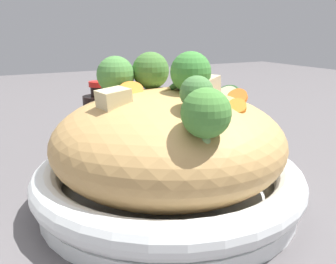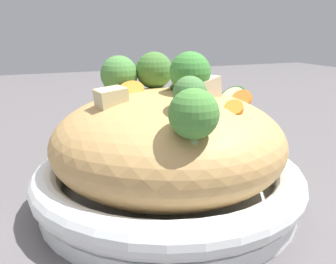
% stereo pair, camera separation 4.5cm
% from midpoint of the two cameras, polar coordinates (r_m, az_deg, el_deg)
% --- Properties ---
extents(ground_plane, '(3.00, 3.00, 0.00)m').
position_cam_midpoint_polar(ground_plane, '(0.49, 2.71, -10.77)').
color(ground_plane, '#555153').
extents(serving_bowl, '(0.33, 0.33, 0.06)m').
position_cam_midpoint_polar(serving_bowl, '(0.48, 2.75, -7.72)').
color(serving_bowl, white).
rests_on(serving_bowl, ground_plane).
extents(noodle_heap, '(0.28, 0.28, 0.13)m').
position_cam_midpoint_polar(noodle_heap, '(0.46, 2.84, -1.56)').
color(noodle_heap, tan).
rests_on(noodle_heap, serving_bowl).
extents(broccoli_florets, '(0.22, 0.12, 0.08)m').
position_cam_midpoint_polar(broccoli_florets, '(0.43, 2.41, 7.53)').
color(broccoli_florets, '#8CAE6D').
rests_on(broccoli_florets, serving_bowl).
extents(carrot_coins, '(0.19, 0.17, 0.05)m').
position_cam_midpoint_polar(carrot_coins, '(0.47, 6.62, 5.38)').
color(carrot_coins, orange).
rests_on(carrot_coins, serving_bowl).
extents(zucchini_slices, '(0.07, 0.13, 0.05)m').
position_cam_midpoint_polar(zucchini_slices, '(0.48, 8.63, 5.96)').
color(zucchini_slices, beige).
rests_on(zucchini_slices, serving_bowl).
extents(chicken_chunks, '(0.05, 0.15, 0.03)m').
position_cam_midpoint_polar(chicken_chunks, '(0.43, 2.40, 5.92)').
color(chicken_chunks, beige).
rests_on(chicken_chunks, serving_bowl).
extents(soy_sauce_bottle, '(0.06, 0.06, 0.12)m').
position_cam_midpoint_polar(soy_sauce_bottle, '(0.71, -6.55, 2.18)').
color(soy_sauce_bottle, black).
rests_on(soy_sauce_bottle, ground_plane).
extents(chopsticks_pair, '(0.06, 0.21, 0.01)m').
position_cam_midpoint_polar(chopsticks_pair, '(0.79, 5.10, 0.03)').
color(chopsticks_pair, black).
rests_on(chopsticks_pair, ground_plane).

